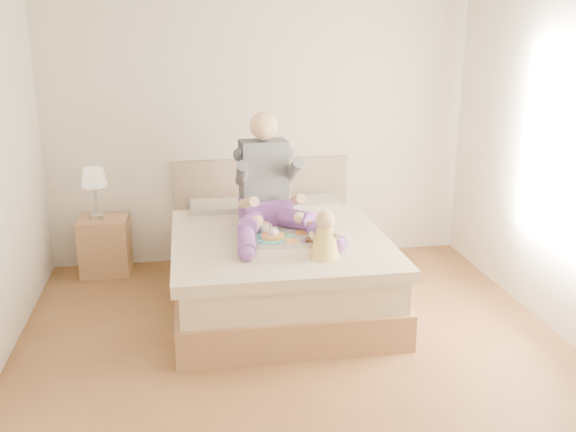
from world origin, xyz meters
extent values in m
cube|color=brown|center=(0.00, 0.00, 0.00)|extent=(4.00, 4.20, 0.01)
cube|color=white|center=(0.00, 2.10, 1.35)|extent=(4.00, 0.02, 2.70)
cube|color=white|center=(0.00, -2.10, 1.35)|extent=(4.00, 0.02, 2.70)
cube|color=white|center=(1.99, 0.20, 1.40)|extent=(0.02, 1.30, 1.60)
cube|color=white|center=(1.98, 0.20, 1.40)|extent=(0.01, 1.18, 1.48)
cube|color=olive|center=(0.00, 1.02, 0.14)|extent=(1.68, 2.13, 0.28)
cube|color=beige|center=(0.00, 1.02, 0.40)|extent=(1.60, 2.05, 0.24)
cube|color=beige|center=(0.00, 0.87, 0.57)|extent=(1.70, 1.80, 0.09)
cube|color=beige|center=(-0.38, 1.76, 0.59)|extent=(0.62, 0.40, 0.14)
cube|color=beige|center=(0.38, 1.76, 0.59)|extent=(0.62, 0.40, 0.14)
cube|color=gray|center=(0.00, 2.09, 0.50)|extent=(1.70, 0.08, 1.00)
cube|color=olive|center=(-1.49, 1.88, 0.27)|extent=(0.45, 0.41, 0.54)
cylinder|color=#BABCC1|center=(-1.53, 1.88, 0.56)|extent=(0.13, 0.13, 0.04)
cylinder|color=#BABCC1|center=(-1.53, 1.88, 0.71)|extent=(0.03, 0.03, 0.26)
cone|color=beige|center=(-1.53, 1.88, 0.92)|extent=(0.23, 0.23, 0.17)
cube|color=#6C3C96|center=(-0.05, 1.30, 0.71)|extent=(0.44, 0.36, 0.19)
cube|color=#36373D|center=(-0.06, 1.37, 1.04)|extent=(0.41, 0.28, 0.52)
sphere|color=beige|center=(-0.06, 1.33, 1.43)|extent=(0.24, 0.24, 0.24)
cylinder|color=#6C3C96|center=(-0.20, 1.03, 0.70)|extent=(0.30, 0.58, 0.24)
cylinder|color=#6C3C96|center=(-0.29, 0.60, 0.68)|extent=(0.17, 0.51, 0.13)
sphere|color=#6C3C96|center=(-0.31, 0.36, 0.67)|extent=(0.12, 0.12, 0.12)
cylinder|color=#36373D|center=(-0.26, 1.19, 1.06)|extent=(0.10, 0.32, 0.27)
cylinder|color=beige|center=(-0.23, 0.99, 0.87)|extent=(0.15, 0.34, 0.18)
sphere|color=beige|center=(-0.18, 0.83, 0.76)|extent=(0.10, 0.10, 0.10)
cylinder|color=#6C3C96|center=(0.14, 1.06, 0.70)|extent=(0.39, 0.57, 0.24)
cylinder|color=#6C3C96|center=(0.31, 0.66, 0.68)|extent=(0.26, 0.52, 0.13)
sphere|color=#6C3C96|center=(0.38, 0.43, 0.67)|extent=(0.12, 0.12, 0.12)
cylinder|color=#36373D|center=(0.17, 1.24, 1.06)|extent=(0.16, 0.33, 0.27)
cylinder|color=beige|center=(0.18, 1.03, 0.87)|extent=(0.08, 0.33, 0.18)
sphere|color=beige|center=(0.16, 0.87, 0.76)|extent=(0.10, 0.10, 0.10)
cube|color=#BABCC1|center=(0.04, 0.76, 0.62)|extent=(0.51, 0.41, 0.01)
cylinder|color=#41BDA9|center=(-0.06, 0.78, 0.63)|extent=(0.29, 0.29, 0.02)
cylinder|color=#D68E47|center=(-0.06, 0.78, 0.65)|extent=(0.19, 0.19, 0.02)
cylinder|color=silver|center=(-0.11, 0.92, 0.67)|extent=(0.09, 0.09, 0.10)
torus|color=silver|center=(-0.06, 0.91, 0.67)|extent=(0.02, 0.07, 0.07)
cylinder|color=#915F47|center=(-0.11, 0.92, 0.72)|extent=(0.08, 0.08, 0.01)
cylinder|color=silver|center=(0.17, 0.84, 0.63)|extent=(0.16, 0.16, 0.01)
cube|color=#D68E47|center=(0.17, 0.84, 0.65)|extent=(0.09, 0.08, 0.02)
cylinder|color=silver|center=(0.05, 0.65, 0.63)|extent=(0.16, 0.16, 0.01)
ellipsoid|color=red|center=(0.08, 0.64, 0.64)|extent=(0.04, 0.03, 0.01)
cylinder|color=white|center=(0.24, 0.82, 0.69)|extent=(0.07, 0.07, 0.13)
cylinder|color=orange|center=(0.24, 0.82, 0.68)|extent=(0.07, 0.07, 0.12)
cylinder|color=white|center=(0.20, 0.64, 0.64)|extent=(0.07, 0.07, 0.04)
cylinder|color=#411A09|center=(0.20, 0.64, 0.64)|extent=(0.06, 0.06, 0.03)
cone|color=#E9C549|center=(0.25, 0.34, 0.73)|extent=(0.22, 0.22, 0.23)
sphere|color=beige|center=(0.25, 0.34, 0.90)|extent=(0.14, 0.14, 0.14)
cylinder|color=beige|center=(0.23, 0.46, 0.65)|extent=(0.09, 0.17, 0.06)
sphere|color=beige|center=(0.24, 0.54, 0.65)|extent=(0.05, 0.05, 0.05)
cylinder|color=beige|center=(0.17, 0.36, 0.77)|extent=(0.08, 0.12, 0.10)
cylinder|color=beige|center=(0.31, 0.44, 0.65)|extent=(0.05, 0.16, 0.06)
sphere|color=beige|center=(0.33, 0.52, 0.65)|extent=(0.05, 0.05, 0.05)
cylinder|color=beige|center=(0.34, 0.34, 0.77)|extent=(0.05, 0.12, 0.10)
camera|label=1|loc=(-0.71, -3.93, 2.25)|focal=40.00mm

